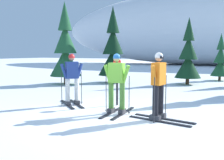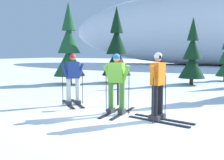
# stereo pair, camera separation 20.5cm
# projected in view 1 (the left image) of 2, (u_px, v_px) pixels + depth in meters

# --- Properties ---
(ground_plane) EXTENTS (120.00, 120.00, 0.00)m
(ground_plane) POSITION_uv_depth(u_px,v_px,m) (112.00, 115.00, 7.08)
(ground_plane) COLOR white
(skier_orange_jacket) EXTENTS (1.73, 0.77, 1.74)m
(skier_orange_jacket) POSITION_uv_depth(u_px,v_px,m) (159.00, 85.00, 6.47)
(skier_orange_jacket) COLOR black
(skier_orange_jacket) RESTS_ON ground
(skier_navy_jacket) EXTENTS (1.49, 1.28, 1.70)m
(skier_navy_jacket) POSITION_uv_depth(u_px,v_px,m) (72.00, 79.00, 8.33)
(skier_navy_jacket) COLOR black
(skier_navy_jacket) RESTS_ON ground
(skier_lime_jacket) EXTENTS (0.81, 1.67, 1.71)m
(skier_lime_jacket) POSITION_uv_depth(u_px,v_px,m) (117.00, 82.00, 7.13)
(skier_lime_jacket) COLOR black
(skier_lime_jacket) RESTS_ON ground
(pine_tree_far_left) EXTENTS (1.74, 1.74, 4.51)m
(pine_tree_far_left) POSITION_uv_depth(u_px,v_px,m) (65.00, 50.00, 13.95)
(pine_tree_far_left) COLOR #47301E
(pine_tree_far_left) RESTS_ON ground
(pine_tree_left) EXTENTS (1.69, 1.69, 4.37)m
(pine_tree_left) POSITION_uv_depth(u_px,v_px,m) (113.00, 51.00, 14.56)
(pine_tree_left) COLOR #47301E
(pine_tree_left) RESTS_ON ground
(pine_tree_center_left) EXTENTS (1.41, 1.41, 3.64)m
(pine_tree_center_left) POSITION_uv_depth(u_px,v_px,m) (188.00, 57.00, 13.77)
(pine_tree_center_left) COLOR #47301E
(pine_tree_center_left) RESTS_ON ground
(pine_tree_center_right) EXTENTS (1.13, 1.13, 2.93)m
(pine_tree_center_right) POSITION_uv_depth(u_px,v_px,m) (220.00, 61.00, 15.69)
(pine_tree_center_right) COLOR #47301E
(pine_tree_center_right) RESTS_ON ground
(snow_ridge_background) EXTENTS (44.57, 14.66, 10.59)m
(snow_ridge_background) POSITION_uv_depth(u_px,v_px,m) (205.00, 27.00, 35.12)
(snow_ridge_background) COLOR white
(snow_ridge_background) RESTS_ON ground
(trail_marker_post) EXTENTS (0.28, 0.07, 1.56)m
(trail_marker_post) POSITION_uv_depth(u_px,v_px,m) (117.00, 79.00, 8.32)
(trail_marker_post) COLOR black
(trail_marker_post) RESTS_ON ground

